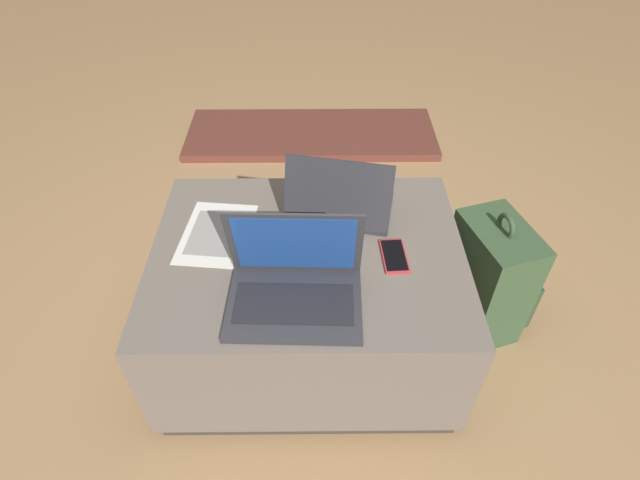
# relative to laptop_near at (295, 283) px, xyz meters

# --- Properties ---
(ground_plane) EXTENTS (14.00, 14.00, 0.00)m
(ground_plane) POSITION_rel_laptop_near_xyz_m (0.03, 0.18, -0.53)
(ground_plane) COLOR tan
(ottoman) EXTENTS (0.96, 0.74, 0.47)m
(ottoman) POSITION_rel_laptop_near_xyz_m (0.03, 0.18, -0.29)
(ottoman) COLOR #3D3832
(ottoman) RESTS_ON ground_plane
(laptop_near) EXTENTS (0.37, 0.27, 0.27)m
(laptop_near) POSITION_rel_laptop_near_xyz_m (0.00, 0.00, 0.00)
(laptop_near) COLOR #333338
(laptop_near) RESTS_ON ottoman
(laptop_far) EXTENTS (0.37, 0.29, 0.23)m
(laptop_far) POSITION_rel_laptop_near_xyz_m (0.14, 0.35, -0.01)
(laptop_far) COLOR #333338
(laptop_far) RESTS_ON ottoman
(cell_phone) EXTENTS (0.08, 0.14, 0.01)m
(cell_phone) POSITION_rel_laptop_near_xyz_m (0.29, 0.15, -0.05)
(cell_phone) COLOR red
(cell_phone) RESTS_ON ottoman
(backpack) EXTENTS (0.31, 0.33, 0.52)m
(backpack) POSITION_rel_laptop_near_xyz_m (0.68, 0.28, -0.31)
(backpack) COLOR #385133
(backpack) RESTS_ON ground_plane
(paper_sheet) EXTENTS (0.24, 0.32, 0.00)m
(paper_sheet) POSITION_rel_laptop_near_xyz_m (-0.26, 0.26, -0.05)
(paper_sheet) COLOR silver
(paper_sheet) RESTS_ON ottoman
(fireplace_hearth) EXTENTS (1.40, 0.50, 0.04)m
(fireplace_hearth) POSITION_rel_laptop_near_xyz_m (0.03, 1.59, -0.50)
(fireplace_hearth) COLOR brown
(fireplace_hearth) RESTS_ON ground_plane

